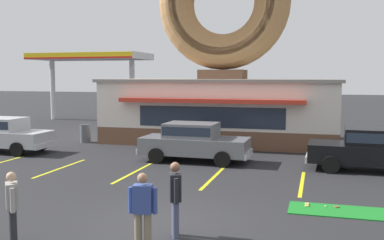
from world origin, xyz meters
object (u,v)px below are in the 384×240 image
car_silver (3,133)px  pedestrian_blue_sweater_man (12,205)px  golf_ball (325,206)px  trash_bin (85,133)px  pedestrian_leather_jacket_man (143,208)px  car_grey (194,141)px  pedestrian_hooded_kid (175,196)px  car_black (371,148)px

car_silver → pedestrian_blue_sweater_man: bearing=-50.6°
golf_ball → pedestrian_blue_sweater_man: (-6.35, -4.49, 0.80)m
trash_bin → pedestrian_leather_jacket_man: bearing=-56.8°
car_grey → pedestrian_hooded_kid: pedestrian_hooded_kid is taller
car_black → trash_bin: (-13.86, 3.68, -0.37)m
car_black → car_grey: (-6.85, 0.06, 0.00)m
car_grey → pedestrian_hooded_kid: size_ratio=2.76×
golf_ball → pedestrian_leather_jacket_man: 5.51m
car_black → car_grey: same height
golf_ball → pedestrian_leather_jacket_man: size_ratio=0.03×
car_silver → trash_bin: size_ratio=4.68×
golf_ball → pedestrian_hooded_kid: 4.58m
car_black → pedestrian_blue_sweater_man: size_ratio=2.98×
pedestrian_hooded_kid → trash_bin: pedestrian_hooded_kid is taller
car_black → trash_bin: bearing=165.1°
car_black → car_grey: size_ratio=1.01×
car_grey → pedestrian_hooded_kid: 8.75m
golf_ball → pedestrian_blue_sweater_man: pedestrian_blue_sweater_man is taller
pedestrian_hooded_kid → trash_bin: (-8.96, 12.16, -0.42)m
golf_ball → trash_bin: (-12.18, 9.02, 0.45)m
car_silver → car_black: same height
golf_ball → car_grey: size_ratio=0.01×
car_silver → pedestrian_leather_jacket_man: 14.22m
car_black → car_silver: bearing=-179.6°
car_black → trash_bin: size_ratio=4.73×
pedestrian_blue_sweater_man → pedestrian_hooded_kid: pedestrian_hooded_kid is taller
golf_ball → pedestrian_hooded_kid: (-3.22, -3.14, 0.87)m
pedestrian_leather_jacket_man → golf_ball: bearing=48.7°
golf_ball → car_silver: bearing=159.9°
car_silver → pedestrian_leather_jacket_man: size_ratio=2.85×
golf_ball → pedestrian_blue_sweater_man: 7.82m
pedestrian_blue_sweater_man → trash_bin: size_ratio=1.59×
car_silver → golf_ball: bearing=-20.1°
pedestrian_blue_sweater_man → trash_bin: bearing=113.3°
pedestrian_leather_jacket_man → trash_bin: (-8.59, 13.11, -0.38)m
pedestrian_blue_sweater_man → trash_bin: pedestrian_blue_sweater_man is taller
golf_ball → pedestrian_leather_jacket_man: pedestrian_leather_jacket_man is taller
car_silver → pedestrian_leather_jacket_man: bearing=-41.0°
car_silver → trash_bin: (2.15, 3.79, -0.37)m
pedestrian_blue_sweater_man → pedestrian_leather_jacket_man: size_ratio=0.97×
car_silver → trash_bin: 4.37m
car_black → pedestrian_blue_sweater_man: car_black is taller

